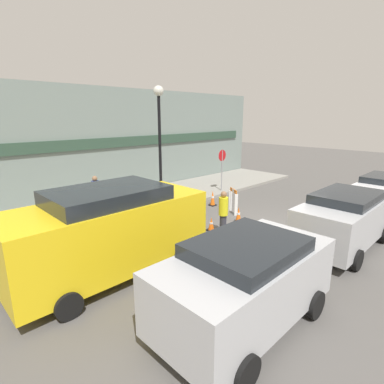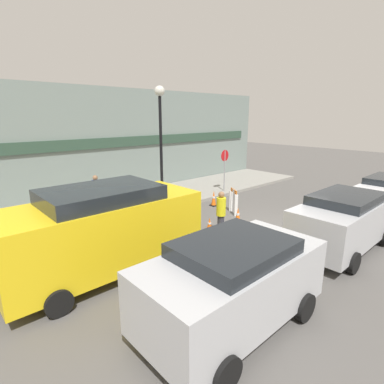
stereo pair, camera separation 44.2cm
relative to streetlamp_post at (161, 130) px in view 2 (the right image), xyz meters
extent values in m
plane|color=#565451|center=(1.47, -5.25, -3.49)|extent=(60.00, 60.00, 0.00)
cube|color=gray|center=(1.47, 1.24, -3.42)|extent=(18.00, 3.99, 0.15)
cube|color=gray|center=(1.47, 3.31, -0.74)|extent=(18.00, 0.12, 5.50)
cube|color=#2D4738|center=(1.47, 3.20, -0.69)|extent=(16.20, 0.10, 0.50)
cylinder|color=black|center=(0.00, 0.00, -3.22)|extent=(0.29, 0.29, 0.24)
cylinder|color=black|center=(0.00, 0.00, -0.94)|extent=(0.13, 0.13, 4.81)
sphere|color=silver|center=(0.00, 0.00, 1.64)|extent=(0.44, 0.44, 0.44)
cylinder|color=gray|center=(3.95, -0.28, -2.25)|extent=(0.06, 0.06, 2.19)
cylinder|color=red|center=(3.95, -0.28, -1.43)|extent=(0.60, 0.05, 0.60)
cube|color=white|center=(-1.28, -1.66, -3.03)|extent=(0.13, 0.06, 0.93)
cube|color=white|center=(-1.28, -2.46, -3.03)|extent=(0.13, 0.06, 0.93)
cube|color=orange|center=(-1.28, -2.06, -2.49)|extent=(0.03, 0.86, 0.15)
cube|color=white|center=(-1.28, -2.06, -2.49)|extent=(0.03, 0.26, 0.14)
cube|color=white|center=(1.48, -3.16, -3.03)|extent=(0.14, 0.12, 0.93)
cube|color=white|center=(1.82, -2.59, -3.03)|extent=(0.14, 0.12, 0.93)
cube|color=orange|center=(1.65, -2.88, -2.49)|extent=(0.39, 0.64, 0.15)
cube|color=white|center=(1.65, -2.88, -2.49)|extent=(0.14, 0.20, 0.14)
cube|color=black|center=(-0.64, -1.40, -3.47)|extent=(0.30, 0.30, 0.04)
cone|color=orange|center=(-0.64, -1.40, -3.11)|extent=(0.22, 0.22, 0.68)
cylinder|color=white|center=(-0.64, -1.40, -3.08)|extent=(0.13, 0.13, 0.10)
cube|color=black|center=(1.87, -1.50, -3.47)|extent=(0.30, 0.30, 0.04)
cone|color=orange|center=(1.87, -1.50, -3.11)|extent=(0.23, 0.22, 0.68)
cylinder|color=white|center=(1.87, -1.50, -3.08)|extent=(0.13, 0.13, 0.10)
cube|color=black|center=(-0.54, -3.60, -3.47)|extent=(0.30, 0.30, 0.04)
cone|color=orange|center=(-0.54, -3.60, -3.22)|extent=(0.22, 0.23, 0.47)
cylinder|color=white|center=(-0.54, -3.60, -3.20)|extent=(0.13, 0.13, 0.07)
cube|color=black|center=(0.88, -3.76, -3.47)|extent=(0.30, 0.30, 0.04)
cone|color=orange|center=(0.88, -3.76, -3.16)|extent=(0.23, 0.23, 0.60)
cylinder|color=white|center=(0.88, -3.76, -3.13)|extent=(0.13, 0.13, 0.08)
cylinder|color=#33333D|center=(-0.59, -4.19, -3.11)|extent=(0.31, 0.31, 0.76)
cylinder|color=yellow|center=(-0.59, -4.19, -2.41)|extent=(0.43, 0.43, 0.63)
sphere|color=#8E6647|center=(-0.59, -4.19, -1.99)|extent=(0.28, 0.28, 0.21)
cylinder|color=#33333D|center=(-3.03, 0.28, -2.93)|extent=(0.28, 0.28, 0.82)
cylinder|color=navy|center=(-3.03, 0.28, -2.18)|extent=(0.38, 0.38, 0.68)
sphere|color=#8E6647|center=(-3.03, 0.28, -1.74)|extent=(0.25, 0.25, 0.20)
cube|color=#B7BABF|center=(-3.85, -7.47, -2.57)|extent=(3.93, 1.84, 1.24)
cube|color=#1E2328|center=(-3.85, -7.47, -1.95)|extent=(2.16, 1.70, 0.55)
cylinder|color=black|center=(-2.64, -6.55, -3.19)|extent=(0.60, 0.18, 0.60)
cylinder|color=black|center=(-2.64, -8.39, -3.19)|extent=(0.60, 0.18, 0.60)
cylinder|color=black|center=(-5.07, -6.55, -3.19)|extent=(0.60, 0.18, 0.60)
cylinder|color=black|center=(-5.07, -8.39, -3.19)|extent=(0.60, 0.18, 0.60)
cube|color=#B7BABF|center=(1.46, -7.47, -2.58)|extent=(4.28, 1.71, 1.23)
cube|color=#1E2328|center=(1.46, -7.47, -1.96)|extent=(2.36, 1.57, 0.55)
cylinder|color=black|center=(2.79, -6.62, -3.19)|extent=(0.60, 0.18, 0.60)
cylinder|color=black|center=(0.13, -6.62, -3.19)|extent=(0.60, 0.18, 0.60)
cylinder|color=black|center=(0.13, -8.33, -3.19)|extent=(0.60, 0.18, 0.60)
cylinder|color=black|center=(7.38, -6.59, -3.19)|extent=(0.60, 0.18, 0.60)
cylinder|color=black|center=(5.01, -6.59, -3.19)|extent=(0.60, 0.18, 0.60)
cube|color=yellow|center=(-4.75, -3.84, -2.34)|extent=(5.12, 2.02, 1.71)
cube|color=#1E2328|center=(-4.75, -3.84, -1.49)|extent=(2.81, 1.86, 0.72)
cylinder|color=black|center=(-3.16, -2.83, -3.19)|extent=(0.60, 0.18, 0.60)
cylinder|color=black|center=(-3.16, -4.85, -3.19)|extent=(0.60, 0.18, 0.60)
cylinder|color=black|center=(-6.34, -2.83, -3.19)|extent=(0.60, 0.18, 0.60)
cylinder|color=black|center=(-6.34, -4.85, -3.19)|extent=(0.60, 0.18, 0.60)
camera|label=1|loc=(-8.28, -10.50, 0.62)|focal=28.00mm
camera|label=2|loc=(-7.96, -10.81, 0.62)|focal=28.00mm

